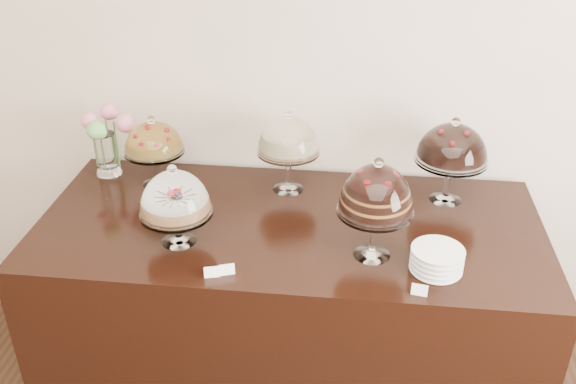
# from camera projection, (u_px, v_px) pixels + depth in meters

# --- Properties ---
(wall_back) EXTENTS (5.00, 0.04, 3.00)m
(wall_back) POSITION_uv_depth(u_px,v_px,m) (369.00, 53.00, 2.95)
(wall_back) COLOR beige
(wall_back) RESTS_ON ground
(display_counter) EXTENTS (2.20, 1.00, 0.90)m
(display_counter) POSITION_uv_depth(u_px,v_px,m) (289.00, 303.00, 3.02)
(display_counter) COLOR black
(display_counter) RESTS_ON ground
(cake_stand_sugar_sponge) EXTENTS (0.30, 0.30, 0.36)m
(cake_stand_sugar_sponge) POSITION_uv_depth(u_px,v_px,m) (175.00, 197.00, 2.57)
(cake_stand_sugar_sponge) COLOR white
(cake_stand_sugar_sponge) RESTS_ON display_counter
(cake_stand_choco_layer) EXTENTS (0.30, 0.30, 0.44)m
(cake_stand_choco_layer) POSITION_uv_depth(u_px,v_px,m) (376.00, 193.00, 2.45)
(cake_stand_choco_layer) COLOR white
(cake_stand_choco_layer) RESTS_ON display_counter
(cake_stand_cheesecake) EXTENTS (0.29, 0.29, 0.40)m
(cake_stand_cheesecake) POSITION_uv_depth(u_px,v_px,m) (288.00, 139.00, 2.93)
(cake_stand_cheesecake) COLOR white
(cake_stand_cheesecake) RESTS_ON display_counter
(cake_stand_dark_choco) EXTENTS (0.33, 0.33, 0.41)m
(cake_stand_dark_choco) POSITION_uv_depth(u_px,v_px,m) (453.00, 146.00, 2.84)
(cake_stand_dark_choco) COLOR white
(cake_stand_dark_choco) RESTS_ON display_counter
(cake_stand_fruit_tart) EXTENTS (0.29, 0.29, 0.35)m
(cake_stand_fruit_tart) POSITION_uv_depth(u_px,v_px,m) (153.00, 141.00, 3.00)
(cake_stand_fruit_tart) COLOR white
(cake_stand_fruit_tart) RESTS_ON display_counter
(flower_vase) EXTENTS (0.28, 0.25, 0.34)m
(flower_vase) POSITION_uv_depth(u_px,v_px,m) (106.00, 138.00, 3.10)
(flower_vase) COLOR white
(flower_vase) RESTS_ON display_counter
(plate_stack) EXTENTS (0.20, 0.20, 0.09)m
(plate_stack) POSITION_uv_depth(u_px,v_px,m) (437.00, 260.00, 2.47)
(plate_stack) COLOR white
(plate_stack) RESTS_ON display_counter
(price_card_left) EXTENTS (0.06, 0.03, 0.04)m
(price_card_left) POSITION_uv_depth(u_px,v_px,m) (212.00, 272.00, 2.45)
(price_card_left) COLOR white
(price_card_left) RESTS_ON display_counter
(price_card_right) EXTENTS (0.06, 0.03, 0.04)m
(price_card_right) POSITION_uv_depth(u_px,v_px,m) (420.00, 290.00, 2.35)
(price_card_right) COLOR white
(price_card_right) RESTS_ON display_counter
(price_card_extra) EXTENTS (0.06, 0.03, 0.04)m
(price_card_extra) POSITION_uv_depth(u_px,v_px,m) (227.00, 270.00, 2.46)
(price_card_extra) COLOR white
(price_card_extra) RESTS_ON display_counter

